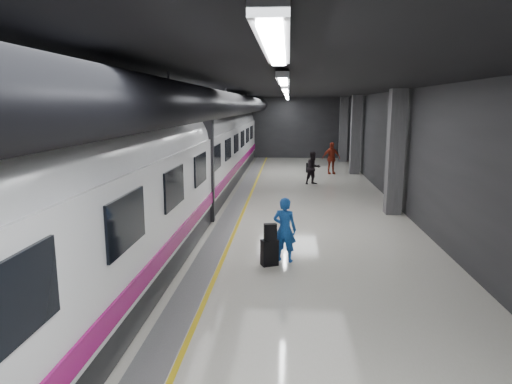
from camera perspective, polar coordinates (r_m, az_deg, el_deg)
name	(u,v)px	position (r m, az deg, el deg)	size (l,w,h in m)	color
ground	(266,225)	(15.22, 1.27, -4.16)	(40.00, 40.00, 0.00)	silver
platform_hall	(259,117)	(15.68, 0.44, 9.37)	(10.02, 40.02, 4.51)	black
train	(168,163)	(15.32, -10.94, 3.64)	(3.05, 38.00, 4.05)	black
traveler_main	(285,230)	(11.59, 3.60, -4.70)	(0.61, 0.40, 1.66)	blue
suitcase_main	(269,253)	(11.41, 1.70, -7.58)	(0.40, 0.25, 0.65)	black
shoulder_bag	(270,232)	(11.23, 1.80, -5.03)	(0.31, 0.17, 0.42)	black
traveler_far_a	(313,168)	(23.08, 7.17, 2.99)	(0.81, 0.63, 1.66)	black
traveler_far_b	(331,158)	(26.80, 9.38, 4.20)	(1.08, 0.45, 1.84)	maroon
suitcase_far	(310,168)	(27.26, 6.72, 3.03)	(0.39, 0.25, 0.57)	black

